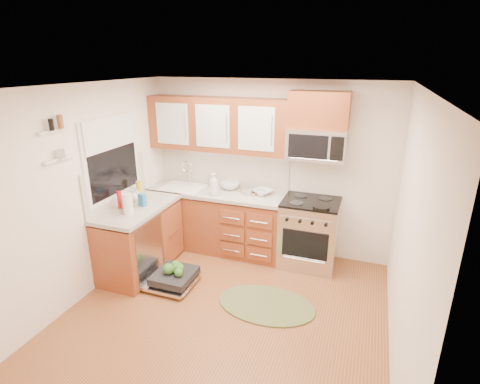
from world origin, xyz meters
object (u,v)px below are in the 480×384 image
at_px(dishwasher, 172,278).
at_px(cup, 261,193).
at_px(skillet, 321,208).
at_px(upper_cabinets, 218,124).
at_px(microwave, 317,144).
at_px(paper_towel_roll, 128,204).
at_px(bowl_a, 263,192).
at_px(cutting_board, 251,192).
at_px(stock_pot, 247,190).
at_px(bowl_b, 230,186).
at_px(rug, 266,305).
at_px(sink, 183,195).
at_px(range, 309,233).

relative_size(dishwasher, cup, 6.11).
bearing_deg(skillet, dishwasher, -152.73).
height_order(upper_cabinets, microwave, upper_cabinets).
xyz_separation_m(skillet, cup, (-0.87, 0.26, 0.00)).
bearing_deg(paper_towel_roll, bowl_a, 42.80).
distance_m(cutting_board, cup, 0.22).
distance_m(microwave, paper_towel_roll, 2.52).
bearing_deg(bowl_a, stock_pot, -160.76).
xyz_separation_m(dishwasher, cup, (0.83, 1.14, 0.87)).
height_order(microwave, cutting_board, microwave).
bearing_deg(skillet, bowl_b, 163.34).
xyz_separation_m(bowl_a, cup, (0.00, -0.10, 0.01)).
bearing_deg(upper_cabinets, rug, -48.79).
bearing_deg(cutting_board, stock_pot, -104.85).
bearing_deg(cutting_board, skillet, -19.16).
bearing_deg(stock_pot, upper_cabinets, 167.82).
bearing_deg(stock_pot, sink, -177.16).
bearing_deg(skillet, microwave, 114.28).
xyz_separation_m(upper_cabinets, range, (1.41, -0.15, -1.40)).
height_order(stock_pot, bowl_a, stock_pot).
xyz_separation_m(upper_cabinets, rug, (1.12, -1.28, -1.86)).
distance_m(skillet, stock_pot, 1.12).
bearing_deg(paper_towel_roll, upper_cabinets, 62.58).
distance_m(sink, bowl_a, 1.23).
xyz_separation_m(upper_cabinets, bowl_b, (0.17, 0.03, -0.90)).
bearing_deg(cup, range, -1.19).
relative_size(paper_towel_roll, bowl_b, 0.91).
bearing_deg(sink, skillet, -6.53).
xyz_separation_m(stock_pot, bowl_b, (-0.32, 0.13, -0.01)).
distance_m(rug, cup, 1.56).
distance_m(range, bowl_a, 0.87).
height_order(cutting_board, paper_towel_roll, paper_towel_roll).
bearing_deg(stock_pot, bowl_a, 19.24).
bearing_deg(bowl_a, paper_towel_roll, -137.20).
xyz_separation_m(upper_cabinets, cup, (0.70, -0.13, -0.90)).
xyz_separation_m(microwave, cup, (-0.71, -0.11, -0.73)).
relative_size(rug, bowl_b, 4.00).
distance_m(skillet, bowl_b, 1.46).
height_order(bowl_b, cup, same).
bearing_deg(rug, bowl_a, 108.97).
height_order(stock_pot, cup, stock_pot).
height_order(range, paper_towel_roll, paper_towel_roll).
height_order(cutting_board, bowl_a, bowl_a).
bearing_deg(rug, paper_towel_roll, -179.49).
height_order(sink, bowl_a, bowl_a).
relative_size(range, stock_pot, 5.34).
height_order(range, skillet, skillet).
distance_m(microwave, cutting_board, 1.18).
bearing_deg(stock_pot, dishwasher, -117.94).
relative_size(bowl_a, bowl_b, 0.93).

